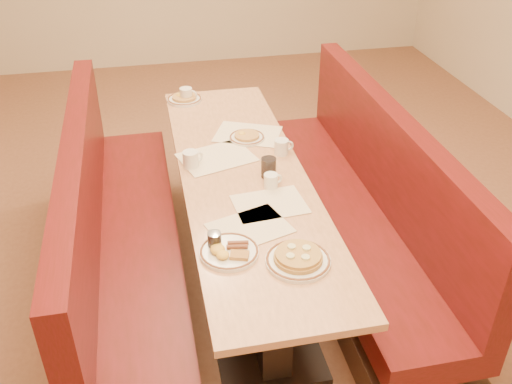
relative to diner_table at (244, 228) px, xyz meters
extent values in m
plane|color=#9E6647|center=(0.00, 0.00, -0.37)|extent=(8.00, 8.00, 0.00)
cube|color=black|center=(0.00, 0.00, -0.34)|extent=(0.55, 1.88, 0.06)
cube|color=black|center=(0.00, 0.00, -0.02)|extent=(0.15, 1.75, 0.71)
cube|color=tan|center=(0.00, 0.00, 0.36)|extent=(0.70, 2.50, 0.04)
cube|color=#4C3326|center=(-0.68, 0.00, -0.27)|extent=(0.55, 2.50, 0.20)
cube|color=maroon|center=(-0.68, 0.00, 0.00)|extent=(0.55, 2.50, 0.16)
cube|color=maroon|center=(-0.89, 0.00, 0.38)|extent=(0.12, 2.50, 0.60)
cube|color=#4C3326|center=(0.68, 0.00, -0.27)|extent=(0.55, 2.50, 0.20)
cube|color=maroon|center=(0.68, 0.00, 0.00)|extent=(0.55, 2.50, 0.16)
cube|color=maroon|center=(0.89, 0.00, 0.38)|extent=(0.12, 2.50, 0.60)
cube|color=#FAEFC3|center=(-0.07, -0.51, 0.38)|extent=(0.44, 0.38, 0.00)
cube|color=#FAEFC3|center=(0.08, -0.33, 0.38)|extent=(0.39, 0.30, 0.00)
cube|color=#FAEFC3|center=(-0.12, 0.22, 0.38)|extent=(0.49, 0.42, 0.00)
cube|color=#FAEFC3|center=(0.12, 0.48, 0.38)|extent=(0.49, 0.44, 0.00)
cylinder|color=white|center=(0.10, -0.81, 0.39)|extent=(0.30, 0.30, 0.02)
torus|color=brown|center=(0.10, -0.81, 0.39)|extent=(0.29, 0.29, 0.01)
cylinder|color=#B0863F|center=(0.10, -0.81, 0.41)|extent=(0.22, 0.22, 0.02)
cylinder|color=#B0863F|center=(0.10, -0.81, 0.42)|extent=(0.21, 0.21, 0.02)
cylinder|color=beige|center=(0.14, -0.79, 0.44)|extent=(0.04, 0.04, 0.01)
cylinder|color=beige|center=(0.08, -0.77, 0.44)|extent=(0.04, 0.04, 0.01)
cylinder|color=beige|center=(0.05, -0.83, 0.44)|extent=(0.04, 0.04, 0.01)
cylinder|color=beige|center=(0.12, -0.86, 0.44)|extent=(0.04, 0.04, 0.01)
cylinder|color=white|center=(-0.20, -0.69, 0.38)|extent=(0.28, 0.28, 0.02)
torus|color=brown|center=(-0.20, -0.69, 0.39)|extent=(0.27, 0.27, 0.01)
ellipsoid|color=yellow|center=(-0.25, -0.69, 0.41)|extent=(0.07, 0.07, 0.04)
ellipsoid|color=yellow|center=(-0.23, -0.73, 0.41)|extent=(0.06, 0.06, 0.03)
ellipsoid|color=yellow|center=(-0.25, -0.65, 0.41)|extent=(0.06, 0.06, 0.03)
cylinder|color=brown|center=(-0.16, -0.68, 0.41)|extent=(0.10, 0.04, 0.02)
cylinder|color=brown|center=(-0.15, -0.65, 0.41)|extent=(0.10, 0.04, 0.02)
cube|color=#B77239|center=(-0.16, -0.74, 0.40)|extent=(0.10, 0.08, 0.02)
cylinder|color=white|center=(0.10, 0.42, 0.38)|extent=(0.22, 0.22, 0.02)
torus|color=brown|center=(0.10, 0.42, 0.39)|extent=(0.22, 0.22, 0.01)
cylinder|color=gold|center=(0.10, 0.42, 0.40)|extent=(0.16, 0.16, 0.02)
ellipsoid|color=yellow|center=(0.07, 0.44, 0.41)|extent=(0.05, 0.05, 0.02)
cylinder|color=white|center=(-0.22, 1.10, 0.38)|extent=(0.25, 0.25, 0.02)
torus|color=brown|center=(-0.22, 1.10, 0.39)|extent=(0.24, 0.24, 0.01)
cylinder|color=gold|center=(-0.22, 1.10, 0.40)|extent=(0.17, 0.17, 0.02)
ellipsoid|color=yellow|center=(-0.25, 1.12, 0.41)|extent=(0.05, 0.05, 0.03)
cylinder|color=white|center=(0.12, -0.17, 0.42)|extent=(0.08, 0.08, 0.08)
torus|color=white|center=(0.16, -0.15, 0.42)|extent=(0.06, 0.03, 0.06)
cylinder|color=black|center=(0.12, -0.17, 0.45)|extent=(0.07, 0.07, 0.01)
cylinder|color=white|center=(-0.28, 0.15, 0.42)|extent=(0.09, 0.09, 0.10)
torus|color=white|center=(-0.24, 0.17, 0.42)|extent=(0.07, 0.04, 0.07)
cylinder|color=black|center=(-0.28, 0.15, 0.47)|extent=(0.08, 0.08, 0.01)
cylinder|color=white|center=(0.27, 0.19, 0.42)|extent=(0.09, 0.09, 0.09)
torus|color=white|center=(0.31, 0.20, 0.42)|extent=(0.07, 0.02, 0.06)
cylinder|color=black|center=(0.27, 0.19, 0.46)|extent=(0.07, 0.07, 0.01)
cylinder|color=white|center=(-0.21, 1.10, 0.42)|extent=(0.09, 0.09, 0.10)
torus|color=white|center=(-0.16, 1.08, 0.42)|extent=(0.07, 0.04, 0.07)
cylinder|color=black|center=(-0.21, 1.10, 0.46)|extent=(0.08, 0.08, 0.01)
cylinder|color=black|center=(-0.26, -0.63, 0.42)|extent=(0.06, 0.06, 0.09)
cylinder|color=silver|center=(-0.26, -0.63, 0.42)|extent=(0.06, 0.06, 0.09)
cylinder|color=black|center=(0.13, -0.05, 0.43)|extent=(0.08, 0.08, 0.11)
cylinder|color=silver|center=(0.13, -0.05, 0.43)|extent=(0.08, 0.08, 0.12)
camera|label=1|loc=(-0.50, -2.72, 2.03)|focal=40.00mm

